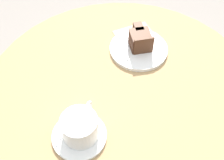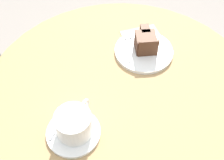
{
  "view_description": "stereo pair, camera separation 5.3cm",
  "coord_description": "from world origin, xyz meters",
  "px_view_note": "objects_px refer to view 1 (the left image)",
  "views": [
    {
      "loc": [
        -0.48,
        -0.13,
        1.43
      ],
      "look_at": [
        -0.0,
        0.03,
        0.8
      ],
      "focal_mm": 45.0,
      "sensor_mm": 36.0,
      "label": 1
    },
    {
      "loc": [
        -0.46,
        -0.18,
        1.43
      ],
      "look_at": [
        -0.0,
        0.03,
        0.8
      ],
      "focal_mm": 45.0,
      "sensor_mm": 36.0,
      "label": 2
    }
  ],
  "objects_px": {
    "teaspoon": "(66,123)",
    "cake_slice": "(141,39)",
    "napkin": "(138,39)",
    "saucer": "(79,136)",
    "coffee_cup": "(80,127)",
    "fork": "(123,41)",
    "cake_plate": "(138,49)"
  },
  "relations": [
    {
      "from": "teaspoon",
      "to": "napkin",
      "type": "xyz_separation_m",
      "value": [
        0.39,
        -0.09,
        -0.01
      ]
    },
    {
      "from": "teaspoon",
      "to": "fork",
      "type": "xyz_separation_m",
      "value": [
        0.35,
        -0.05,
        0.0
      ]
    },
    {
      "from": "cake_plate",
      "to": "saucer",
      "type": "bearing_deg",
      "value": 170.32
    },
    {
      "from": "teaspoon",
      "to": "fork",
      "type": "distance_m",
      "value": 0.35
    },
    {
      "from": "fork",
      "to": "coffee_cup",
      "type": "bearing_deg",
      "value": 153.27
    },
    {
      "from": "cake_plate",
      "to": "napkin",
      "type": "xyz_separation_m",
      "value": [
        0.05,
        0.01,
        -0.0
      ]
    },
    {
      "from": "cake_plate",
      "to": "cake_slice",
      "type": "height_order",
      "value": "cake_slice"
    },
    {
      "from": "cake_slice",
      "to": "teaspoon",
      "type": "bearing_deg",
      "value": 162.14
    },
    {
      "from": "coffee_cup",
      "to": "fork",
      "type": "distance_m",
      "value": 0.36
    },
    {
      "from": "teaspoon",
      "to": "napkin",
      "type": "height_order",
      "value": "teaspoon"
    },
    {
      "from": "teaspoon",
      "to": "cake_slice",
      "type": "bearing_deg",
      "value": -20.75
    },
    {
      "from": "teaspoon",
      "to": "napkin",
      "type": "distance_m",
      "value": 0.4
    },
    {
      "from": "fork",
      "to": "saucer",
      "type": "bearing_deg",
      "value": 152.75
    },
    {
      "from": "coffee_cup",
      "to": "napkin",
      "type": "xyz_separation_m",
      "value": [
        0.4,
        -0.04,
        -0.04
      ]
    },
    {
      "from": "napkin",
      "to": "fork",
      "type": "bearing_deg",
      "value": 132.4
    },
    {
      "from": "coffee_cup",
      "to": "cake_slice",
      "type": "relative_size",
      "value": 1.23
    },
    {
      "from": "napkin",
      "to": "cake_plate",
      "type": "bearing_deg",
      "value": -165.4
    },
    {
      "from": "teaspoon",
      "to": "cake_slice",
      "type": "xyz_separation_m",
      "value": [
        0.35,
        -0.11,
        0.03
      ]
    },
    {
      "from": "fork",
      "to": "napkin",
      "type": "xyz_separation_m",
      "value": [
        0.04,
        -0.04,
        -0.01
      ]
    },
    {
      "from": "saucer",
      "to": "coffee_cup",
      "type": "xyz_separation_m",
      "value": [
        0.01,
        -0.0,
        0.04
      ]
    },
    {
      "from": "teaspoon",
      "to": "napkin",
      "type": "bearing_deg",
      "value": -16.62
    },
    {
      "from": "saucer",
      "to": "fork",
      "type": "bearing_deg",
      "value": -0.69
    },
    {
      "from": "cake_plate",
      "to": "cake_slice",
      "type": "relative_size",
      "value": 1.85
    },
    {
      "from": "coffee_cup",
      "to": "fork",
      "type": "bearing_deg",
      "value": -0.17
    },
    {
      "from": "cake_plate",
      "to": "fork",
      "type": "height_order",
      "value": "fork"
    },
    {
      "from": "coffee_cup",
      "to": "napkin",
      "type": "relative_size",
      "value": 0.67
    },
    {
      "from": "cake_slice",
      "to": "napkin",
      "type": "xyz_separation_m",
      "value": [
        0.04,
        0.02,
        -0.04
      ]
    },
    {
      "from": "saucer",
      "to": "fork",
      "type": "xyz_separation_m",
      "value": [
        0.37,
        -0.0,
        0.01
      ]
    },
    {
      "from": "cake_slice",
      "to": "fork",
      "type": "bearing_deg",
      "value": 91.19
    },
    {
      "from": "saucer",
      "to": "teaspoon",
      "type": "bearing_deg",
      "value": 64.83
    },
    {
      "from": "teaspoon",
      "to": "fork",
      "type": "bearing_deg",
      "value": -11.22
    },
    {
      "from": "cake_plate",
      "to": "cake_slice",
      "type": "xyz_separation_m",
      "value": [
        0.01,
        -0.0,
        0.03
      ]
    }
  ]
}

